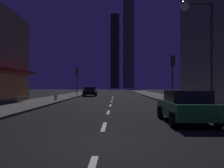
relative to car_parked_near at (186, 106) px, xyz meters
name	(u,v)px	position (x,y,z in m)	size (l,w,h in m)	color
ground_plane	(113,96)	(-3.60, 27.62, -0.79)	(78.00, 136.00, 0.10)	black
sidewalk_right	(158,96)	(3.40, 27.62, -0.67)	(4.00, 76.00, 0.15)	#605E59
sidewalk_left	(69,96)	(-10.60, 27.62, -0.67)	(4.00, 76.00, 0.15)	#605E59
lane_marking_center	(110,105)	(-3.60, 9.22, -0.73)	(0.16, 33.40, 0.01)	silver
skyscraper_distant_tall	(115,51)	(-3.99, 144.41, 22.77)	(5.56, 5.68, 47.03)	#323026
skyscraper_distant_mid	(128,44)	(4.82, 148.17, 27.83)	(6.95, 8.69, 57.15)	#5E5A47
car_parked_near	(186,106)	(0.00, 0.00, 0.00)	(1.98, 4.24, 1.45)	#1E722D
car_parked_far	(90,91)	(-7.20, 26.94, 0.00)	(1.98, 4.24, 1.45)	black
fire_hydrant_far_left	(56,97)	(-9.50, 14.58, -0.29)	(0.42, 0.30, 0.65)	#B2B2B2
traffic_light_near_right	(173,68)	(1.90, 10.76, 2.45)	(0.32, 0.48, 4.20)	#2D2D2D
traffic_light_far_left	(77,76)	(-9.10, 25.91, 2.45)	(0.32, 0.48, 4.20)	#2D2D2D
street_lamp_right	(198,29)	(1.78, 3.73, 4.33)	(1.96, 0.56, 6.58)	#38383D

